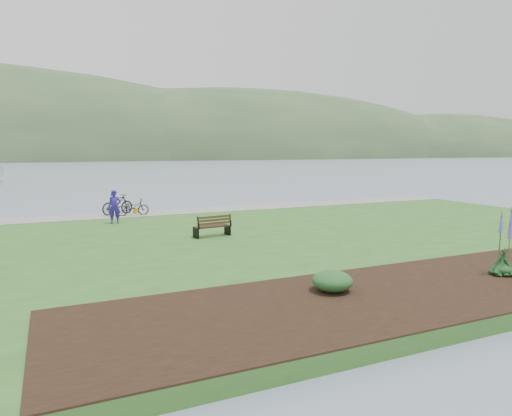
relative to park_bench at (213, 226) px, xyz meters
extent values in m
plane|color=slate|center=(2.51, 0.96, -0.86)|extent=(600.00, 600.00, 0.00)
cube|color=#2C5E21|center=(2.51, -1.04, -0.66)|extent=(34.00, 20.00, 0.40)
cube|color=gray|center=(2.51, 7.86, -0.44)|extent=(34.00, 2.20, 0.03)
cube|color=black|center=(5.51, -8.84, -0.44)|extent=(24.00, 4.40, 0.04)
cube|color=black|center=(-0.01, 0.10, -0.04)|extent=(1.53, 0.70, 0.05)
cube|color=black|center=(0.02, -0.18, 0.23)|extent=(1.48, 0.32, 0.46)
cube|color=black|center=(-0.73, 0.01, -0.26)|extent=(0.12, 0.51, 0.41)
cube|color=black|center=(0.70, 0.19, -0.26)|extent=(0.12, 0.51, 0.41)
imported|color=navy|center=(-3.19, 5.18, 0.49)|extent=(0.76, 0.59, 1.89)
imported|color=black|center=(-1.98, 7.46, -0.01)|extent=(0.69, 1.75, 0.90)
imported|color=black|center=(-2.67, 8.16, 0.11)|extent=(1.31, 1.94, 1.14)
cube|color=gold|center=(-1.68, 8.16, -0.29)|extent=(0.28, 0.35, 0.33)
ellipsoid|color=#153A18|center=(5.53, -8.89, -0.26)|extent=(0.62, 0.62, 0.31)
cone|color=#584CB1|center=(5.53, -8.89, 0.75)|extent=(0.36, 0.36, 1.72)
ellipsoid|color=#1E4C21|center=(0.31, -8.18, -0.16)|extent=(1.01, 1.01, 0.51)
camera|label=1|loc=(-5.96, -17.42, 3.08)|focal=32.00mm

